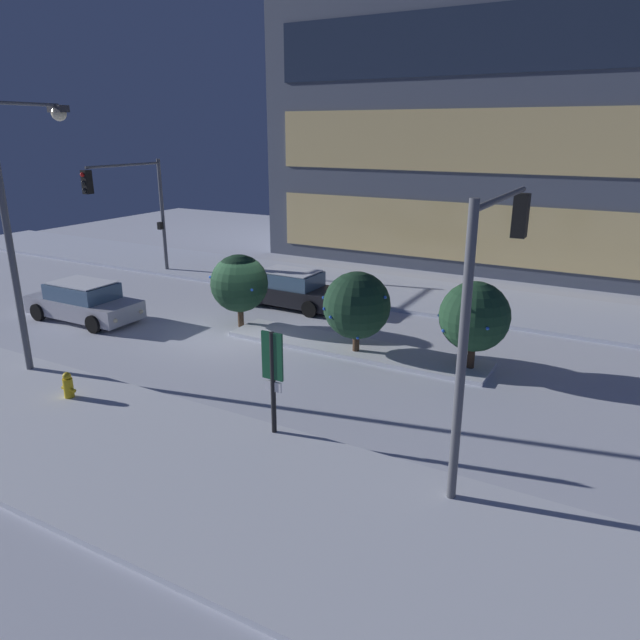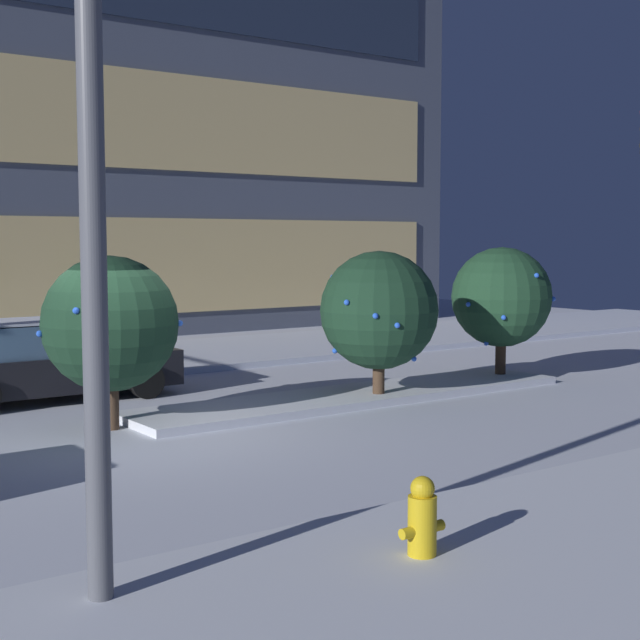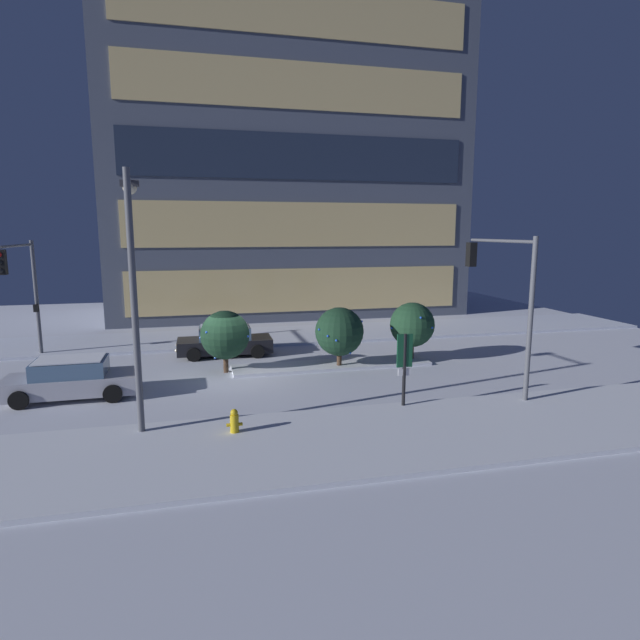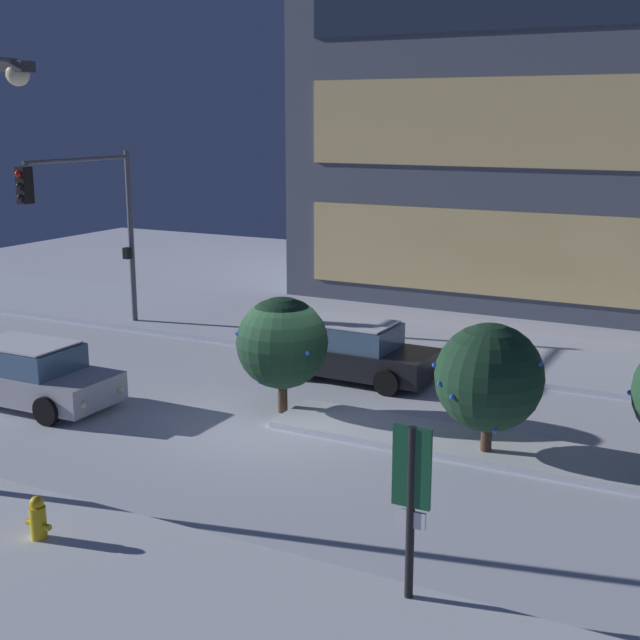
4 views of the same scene
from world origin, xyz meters
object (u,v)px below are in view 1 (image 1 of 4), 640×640
object	(u,v)px
parking_info_sign	(273,372)
decorated_tree_left_of_median	(474,317)
traffic_light_corner_near_right	(492,278)
decorated_tree_median	(239,283)
decorated_tree_right_of_median	(357,306)
street_lamp_arched	(24,200)
fire_hydrant	(68,388)
traffic_light_corner_far_left	(133,198)
car_near	(84,302)
car_far	(290,289)

from	to	relation	value
parking_info_sign	decorated_tree_left_of_median	bearing A→B (deg)	-25.58
traffic_light_corner_near_right	decorated_tree_median	bearing A→B (deg)	63.81
traffic_light_corner_near_right	decorated_tree_right_of_median	world-z (taller)	traffic_light_corner_near_right
street_lamp_arched	fire_hydrant	xyz separation A→B (m)	(2.76, -1.44, -4.66)
traffic_light_corner_far_left	decorated_tree_left_of_median	distance (m)	17.78
fire_hydrant	decorated_tree_right_of_median	distance (m)	8.73
car_near	decorated_tree_left_of_median	xyz separation A→B (m)	(14.36, 2.15, 1.04)
traffic_light_corner_near_right	fire_hydrant	xyz separation A→B (m)	(-10.31, -2.43, -3.73)
car_far	street_lamp_arched	distance (m)	10.60
decorated_tree_median	decorated_tree_left_of_median	size ratio (longest dim) A/B	0.97
street_lamp_arched	parking_info_sign	bearing A→B (deg)	-96.41
street_lamp_arched	decorated_tree_median	size ratio (longest dim) A/B	2.88
traffic_light_corner_far_left	traffic_light_corner_near_right	distance (m)	20.55
traffic_light_corner_far_left	decorated_tree_left_of_median	size ratio (longest dim) A/B	2.01
decorated_tree_left_of_median	street_lamp_arched	bearing A→B (deg)	-153.28
street_lamp_arched	traffic_light_corner_far_left	bearing A→B (deg)	27.00
car_far	traffic_light_corner_far_left	xyz separation A→B (m)	(-8.82, 0.28, 3.20)
car_far	traffic_light_corner_near_right	size ratio (longest dim) A/B	0.79
car_far	decorated_tree_right_of_median	world-z (taller)	decorated_tree_right_of_median
decorated_tree_median	decorated_tree_right_of_median	xyz separation A→B (m)	(4.98, -0.49, 0.01)
parking_info_sign	fire_hydrant	bearing A→B (deg)	100.71
traffic_light_corner_near_right	fire_hydrant	bearing A→B (deg)	103.28
car_far	street_lamp_arched	world-z (taller)	street_lamp_arched
decorated_tree_median	decorated_tree_left_of_median	distance (m)	8.62
decorated_tree_median	decorated_tree_right_of_median	size ratio (longest dim) A/B	0.99
street_lamp_arched	decorated_tree_left_of_median	distance (m)	13.42
traffic_light_corner_near_right	decorated_tree_median	distance (m)	11.50
parking_info_sign	decorated_tree_median	world-z (taller)	decorated_tree_median
car_near	parking_info_sign	world-z (taller)	parking_info_sign
decorated_tree_median	traffic_light_corner_near_right	bearing A→B (deg)	-26.19
traffic_light_corner_near_right	decorated_tree_left_of_median	bearing A→B (deg)	16.68
traffic_light_corner_far_left	decorated_tree_median	distance (m)	9.60
decorated_tree_median	street_lamp_arched	bearing A→B (deg)	-116.69
street_lamp_arched	decorated_tree_right_of_median	xyz separation A→B (m)	(7.97, 5.45, -3.40)
car_far	decorated_tree_left_of_median	world-z (taller)	decorated_tree_left_of_median
decorated_tree_left_of_median	decorated_tree_right_of_median	distance (m)	3.67
car_near	decorated_tree_median	xyz separation A→B (m)	(5.73, 2.25, 0.94)
decorated_tree_left_of_median	decorated_tree_right_of_median	size ratio (longest dim) A/B	1.02
traffic_light_corner_near_right	parking_info_sign	xyz separation A→B (m)	(-4.45, -1.34, -2.47)
fire_hydrant	parking_info_sign	bearing A→B (deg)	10.52
traffic_light_corner_near_right	street_lamp_arched	size ratio (longest dim) A/B	0.76
traffic_light_corner_near_right	decorated_tree_left_of_median	distance (m)	5.61
parking_info_sign	decorated_tree_right_of_median	xyz separation A→B (m)	(-0.65, 5.81, -0.00)
decorated_tree_median	decorated_tree_left_of_median	xyz separation A→B (m)	(8.62, -0.10, 0.10)
car_near	traffic_light_corner_far_left	bearing A→B (deg)	116.52
car_far	decorated_tree_right_of_median	xyz separation A→B (m)	(4.81, -3.68, 0.96)
street_lamp_arched	parking_info_sign	size ratio (longest dim) A/B	2.96
traffic_light_corner_far_left	decorated_tree_median	bearing A→B (deg)	68.15
decorated_tree_median	decorated_tree_left_of_median	bearing A→B (deg)	-0.67
fire_hydrant	traffic_light_corner_near_right	bearing A→B (deg)	13.28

